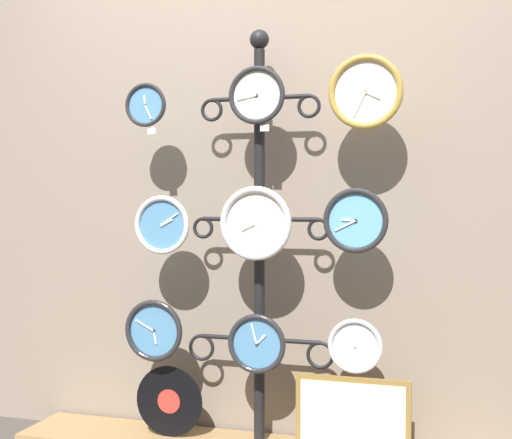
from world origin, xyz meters
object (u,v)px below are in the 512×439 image
object	(u,v)px
vinyl_record	(169,401)
picture_frame	(352,418)
clock_bottom_left	(154,330)
clock_middle_left	(162,225)
clock_bottom_right	(355,346)
display_stand	(259,288)
clock_middle_right	(356,221)
clock_top_left	(146,105)
clock_top_right	(366,92)
clock_top_center	(257,95)
clock_middle_center	(256,223)
clock_bottom_center	(257,344)

from	to	relation	value
vinyl_record	picture_frame	bearing A→B (deg)	-2.05
clock_bottom_left	vinyl_record	xyz separation A→B (m)	(0.05, 0.06, -0.33)
clock_middle_left	clock_bottom_right	size ratio (longest dim) A/B	1.14
display_stand	clock_middle_left	xyz separation A→B (m)	(-0.42, -0.11, 0.28)
clock_middle_right	clock_bottom_left	world-z (taller)	clock_middle_right
clock_top_left	clock_middle_left	size ratio (longest dim) A/B	0.75
clock_top_left	clock_top_right	distance (m)	0.98
vinyl_record	picture_frame	world-z (taller)	picture_frame
display_stand	clock_top_center	xyz separation A→B (m)	(0.02, -0.08, 0.84)
clock_middle_right	picture_frame	size ratio (longest dim) A/B	0.56
clock_middle_left	vinyl_record	xyz separation A→B (m)	(0.00, 0.06, -0.80)
clock_top_right	clock_middle_left	xyz separation A→B (m)	(-0.90, -0.02, -0.55)
display_stand	clock_middle_center	size ratio (longest dim) A/B	5.92
clock_bottom_center	clock_middle_right	bearing A→B (deg)	1.22
display_stand	picture_frame	bearing A→B (deg)	-11.38
clock_middle_left	clock_middle_center	distance (m)	0.43
clock_bottom_right	clock_bottom_left	bearing A→B (deg)	-177.71
clock_bottom_left	display_stand	bearing A→B (deg)	14.00
clock_top_left	vinyl_record	xyz separation A→B (m)	(0.08, 0.05, -1.34)
clock_top_center	clock_middle_left	xyz separation A→B (m)	(-0.43, -0.03, -0.56)
clock_top_right	clock_middle_left	size ratio (longest dim) A/B	1.17
picture_frame	clock_bottom_left	bearing A→B (deg)	-178.23
clock_top_center	clock_middle_right	bearing A→B (deg)	-1.34
clock_top_center	clock_middle_left	size ratio (longest dim) A/B	0.96
clock_middle_center	clock_middle_right	size ratio (longest dim) A/B	1.18
clock_bottom_center	clock_top_right	bearing A→B (deg)	1.41
clock_middle_left	clock_bottom_center	xyz separation A→B (m)	(0.44, 0.01, -0.51)
clock_top_center	vinyl_record	xyz separation A→B (m)	(-0.43, 0.03, -1.36)
clock_top_left	clock_bottom_left	xyz separation A→B (m)	(0.04, -0.01, -1.01)
clock_bottom_center	display_stand	bearing A→B (deg)	101.58
clock_top_left	picture_frame	xyz separation A→B (m)	(0.92, 0.02, -1.33)
clock_middle_right	clock_bottom_right	bearing A→B (deg)	97.72
clock_top_right	picture_frame	world-z (taller)	clock_top_right
clock_top_right	vinyl_record	xyz separation A→B (m)	(-0.89, 0.04, -1.35)
clock_bottom_right	vinyl_record	bearing A→B (deg)	178.55
clock_bottom_center	vinyl_record	bearing A→B (deg)	173.84
clock_middle_left	clock_bottom_center	size ratio (longest dim) A/B	1.02
clock_top_left	clock_top_center	xyz separation A→B (m)	(0.51, 0.02, 0.02)
display_stand	picture_frame	xyz separation A→B (m)	(0.43, -0.09, -0.51)
clock_top_right	clock_middle_right	bearing A→B (deg)	-176.56
clock_top_center	clock_bottom_left	bearing A→B (deg)	-176.40
clock_middle_right	clock_bottom_center	world-z (taller)	clock_middle_right
vinyl_record	clock_middle_center	bearing A→B (deg)	-7.65
clock_top_right	clock_bottom_left	world-z (taller)	clock_top_right
clock_top_left	clock_top_center	bearing A→B (deg)	2.77
clock_middle_left	clock_middle_center	xyz separation A→B (m)	(0.43, -0.00, 0.01)
clock_top_center	picture_frame	distance (m)	1.41
clock_middle_left	picture_frame	size ratio (longest dim) A/B	0.55
clock_bottom_right	display_stand	bearing A→B (deg)	169.94
display_stand	clock_bottom_center	xyz separation A→B (m)	(0.02, -0.10, -0.22)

